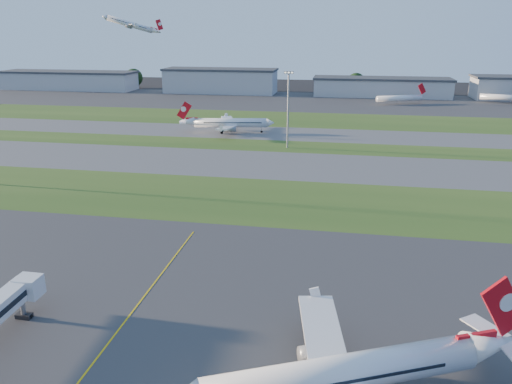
% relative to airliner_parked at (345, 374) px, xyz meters
% --- Properties ---
extents(ground, '(700.00, 700.00, 0.00)m').
position_rel_airliner_parked_xyz_m(ground, '(-35.31, 14.11, -4.15)').
color(ground, black).
rests_on(ground, ground).
extents(apron_near, '(300.00, 70.00, 0.01)m').
position_rel_airliner_parked_xyz_m(apron_near, '(-35.31, 14.11, -4.14)').
color(apron_near, '#333335').
rests_on(apron_near, ground).
extents(grass_strip_a, '(300.00, 34.00, 0.01)m').
position_rel_airliner_parked_xyz_m(grass_strip_a, '(-35.31, 66.11, -4.14)').
color(grass_strip_a, '#274A18').
rests_on(grass_strip_a, ground).
extents(taxiway_a, '(300.00, 32.00, 0.01)m').
position_rel_airliner_parked_xyz_m(taxiway_a, '(-35.31, 99.11, -4.14)').
color(taxiway_a, '#515154').
rests_on(taxiway_a, ground).
extents(grass_strip_b, '(300.00, 18.00, 0.01)m').
position_rel_airliner_parked_xyz_m(grass_strip_b, '(-35.31, 124.11, -4.14)').
color(grass_strip_b, '#274A18').
rests_on(grass_strip_b, ground).
extents(taxiway_b, '(300.00, 26.00, 0.01)m').
position_rel_airliner_parked_xyz_m(taxiway_b, '(-35.31, 146.11, -4.14)').
color(taxiway_b, '#515154').
rests_on(taxiway_b, ground).
extents(grass_strip_c, '(300.00, 40.00, 0.01)m').
position_rel_airliner_parked_xyz_m(grass_strip_c, '(-35.31, 179.11, -4.14)').
color(grass_strip_c, '#274A18').
rests_on(grass_strip_c, ground).
extents(apron_far, '(400.00, 80.00, 0.01)m').
position_rel_airliner_parked_xyz_m(apron_far, '(-35.31, 239.11, -4.14)').
color(apron_far, '#333335').
rests_on(apron_far, ground).
extents(yellow_line, '(0.25, 60.00, 0.02)m').
position_rel_airliner_parked_xyz_m(yellow_line, '(-30.31, 14.11, -4.15)').
color(yellow_line, gold).
rests_on(yellow_line, ground).
extents(airliner_parked, '(35.32, 30.09, 11.81)m').
position_rel_airliner_parked_xyz_m(airliner_parked, '(0.00, 0.00, 0.00)').
color(airliner_parked, white).
rests_on(airliner_parked, ground).
extents(airliner_taxiing, '(34.97, 29.43, 10.98)m').
position_rel_airliner_parked_xyz_m(airliner_taxiing, '(-45.78, 144.21, -0.29)').
color(airliner_taxiing, white).
rests_on(airliner_taxiing, ground).
extents(airliner_departing, '(26.66, 22.81, 9.08)m').
position_rel_airliner_parked_xyz_m(airliner_departing, '(-115.06, 215.49, 37.11)').
color(airliner_departing, white).
extents(mini_jet_near, '(27.11, 12.84, 9.48)m').
position_rel_airliner_parked_xyz_m(mini_jet_near, '(27.59, 236.64, -0.87)').
color(mini_jet_near, white).
rests_on(mini_jet_near, ground).
extents(mini_jet_far, '(28.31, 8.65, 9.48)m').
position_rel_airliner_parked_xyz_m(mini_jet_far, '(85.29, 249.88, -0.87)').
color(mini_jet_far, white).
rests_on(mini_jet_far, ground).
extents(light_mast_centre, '(3.20, 0.70, 25.80)m').
position_rel_airliner_parked_xyz_m(light_mast_centre, '(-20.31, 122.11, 10.66)').
color(light_mast_centre, gray).
rests_on(light_mast_centre, ground).
extents(hangar_far_west, '(91.80, 23.00, 12.20)m').
position_rel_airliner_parked_xyz_m(hangar_far_west, '(-185.31, 269.11, 1.99)').
color(hangar_far_west, '#A0A2A8').
rests_on(hangar_far_west, ground).
extents(hangar_west, '(71.40, 23.00, 15.20)m').
position_rel_airliner_parked_xyz_m(hangar_west, '(-80.31, 269.11, 3.49)').
color(hangar_west, '#A0A2A8').
rests_on(hangar_west, ground).
extents(hangar_east, '(81.60, 23.00, 11.20)m').
position_rel_airliner_parked_xyz_m(hangar_east, '(19.69, 269.11, 1.49)').
color(hangar_east, '#A0A2A8').
rests_on(hangar_east, ground).
extents(tree_far_west, '(11.00, 11.00, 12.00)m').
position_rel_airliner_parked_xyz_m(tree_far_west, '(-225.31, 282.11, 2.34)').
color(tree_far_west, black).
rests_on(tree_far_west, ground).
extents(tree_west, '(12.10, 12.10, 13.20)m').
position_rel_airliner_parked_xyz_m(tree_west, '(-145.31, 284.11, 2.99)').
color(tree_west, black).
rests_on(tree_west, ground).
extents(tree_mid_west, '(9.90, 9.90, 10.80)m').
position_rel_airliner_parked_xyz_m(tree_mid_west, '(-55.31, 280.11, 1.69)').
color(tree_mid_west, black).
rests_on(tree_mid_west, ground).
extents(tree_mid_east, '(11.55, 11.55, 12.60)m').
position_rel_airliner_parked_xyz_m(tree_mid_east, '(4.69, 283.11, 2.66)').
color(tree_mid_east, black).
rests_on(tree_mid_east, ground).
extents(tree_east, '(10.45, 10.45, 11.40)m').
position_rel_airliner_parked_xyz_m(tree_east, '(79.69, 281.11, 2.01)').
color(tree_east, black).
rests_on(tree_east, ground).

